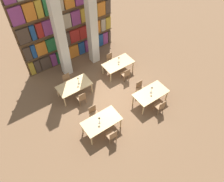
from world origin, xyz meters
The scene contains 20 objects.
ground_plane centered at (0.00, 0.00, 0.00)m, with size 40.00×40.00×0.00m, color brown.
bookshelf_bank centered at (0.01, 4.22, 2.70)m, with size 5.94×0.35×5.50m.
pillar_left centered at (-0.98, 3.17, 3.00)m, with size 0.49×0.49×6.00m.
pillar_center centered at (0.98, 3.17, 3.00)m, with size 0.49×0.49×6.00m.
reading_table_0 centered at (-1.51, -1.41, 0.66)m, with size 1.81×0.97×0.74m.
chair_0 centered at (-1.47, -2.19, 0.47)m, with size 0.42×0.40×0.87m.
chair_1 centered at (-1.47, -0.64, 0.47)m, with size 0.42×0.40×0.87m.
desk_lamp_0 centered at (-1.63, -1.44, 1.02)m, with size 0.14×0.14×0.42m.
reading_table_1 centered at (1.53, -1.46, 0.66)m, with size 1.81×0.97×0.74m.
chair_2 centered at (1.50, -2.24, 0.47)m, with size 0.42×0.40×0.87m.
chair_3 centered at (1.50, -0.69, 0.47)m, with size 0.42×0.40×0.87m.
desk_lamp_1 centered at (1.54, -1.45, 1.03)m, with size 0.14×0.14×0.44m.
reading_table_2 centered at (-1.45, 1.32, 0.66)m, with size 1.81×0.97×0.74m.
chair_4 centered at (-1.47, 0.54, 0.47)m, with size 0.42×0.40×0.87m.
chair_5 centered at (-1.47, 2.09, 0.47)m, with size 0.42×0.40×0.87m.
desk_lamp_2 centered at (-1.18, 1.27, 1.05)m, with size 0.14×0.14×0.47m.
reading_table_3 centered at (1.52, 1.38, 0.66)m, with size 1.81×0.97×0.74m.
chair_6 centered at (1.51, 0.61, 0.47)m, with size 0.42×0.40×0.87m.
chair_7 centered at (1.51, 2.16, 0.47)m, with size 0.42×0.40×0.87m.
desk_lamp_3 centered at (1.59, 1.41, 1.01)m, with size 0.14×0.14×0.40m.
Camera 1 is at (-4.36, -6.28, 9.28)m, focal length 35.00 mm.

